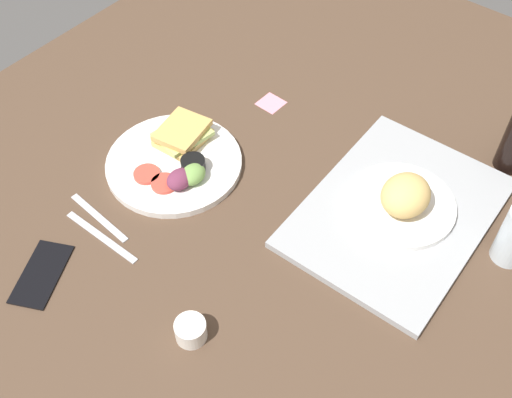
% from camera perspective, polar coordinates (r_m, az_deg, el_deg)
% --- Properties ---
extents(ground_plane, '(1.90, 1.50, 0.03)m').
position_cam_1_polar(ground_plane, '(1.30, -0.48, -0.38)').
color(ground_plane, '#4C3828').
extents(serving_tray, '(0.46, 0.34, 0.02)m').
position_cam_1_polar(serving_tray, '(1.29, 12.79, -1.22)').
color(serving_tray, '#9EA0A3').
rests_on(serving_tray, ground_plane).
extents(bread_plate_near, '(0.22, 0.22, 0.09)m').
position_cam_1_polar(bread_plate_near, '(1.26, 13.35, -0.08)').
color(bread_plate_near, white).
rests_on(bread_plate_near, serving_tray).
extents(plate_with_salad, '(0.29, 0.29, 0.05)m').
position_cam_1_polar(plate_with_salad, '(1.35, -7.24, 3.60)').
color(plate_with_salad, white).
rests_on(plate_with_salad, ground_plane).
extents(espresso_cup, '(0.06, 0.06, 0.04)m').
position_cam_1_polar(espresso_cup, '(1.10, -6.01, -11.90)').
color(espresso_cup, silver).
rests_on(espresso_cup, ground_plane).
extents(fork, '(0.03, 0.17, 0.01)m').
position_cam_1_polar(fork, '(1.30, -14.21, -1.63)').
color(fork, '#B7B7BC').
rests_on(fork, ground_plane).
extents(knife, '(0.02, 0.19, 0.01)m').
position_cam_1_polar(knife, '(1.26, -14.00, -3.36)').
color(knife, '#B7B7BC').
rests_on(knife, ground_plane).
extents(cell_phone, '(0.16, 0.13, 0.01)m').
position_cam_1_polar(cell_phone, '(1.24, -19.09, -6.46)').
color(cell_phone, black).
rests_on(cell_phone, ground_plane).
extents(sticky_note, '(0.06, 0.06, 0.00)m').
position_cam_1_polar(sticky_note, '(1.50, 1.38, 8.79)').
color(sticky_note, pink).
rests_on(sticky_note, ground_plane).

